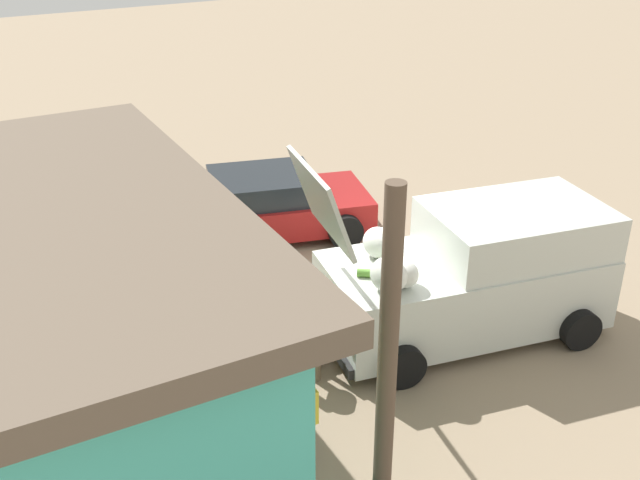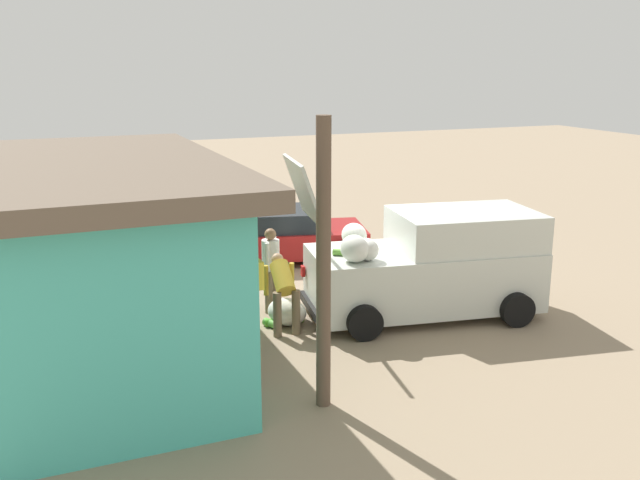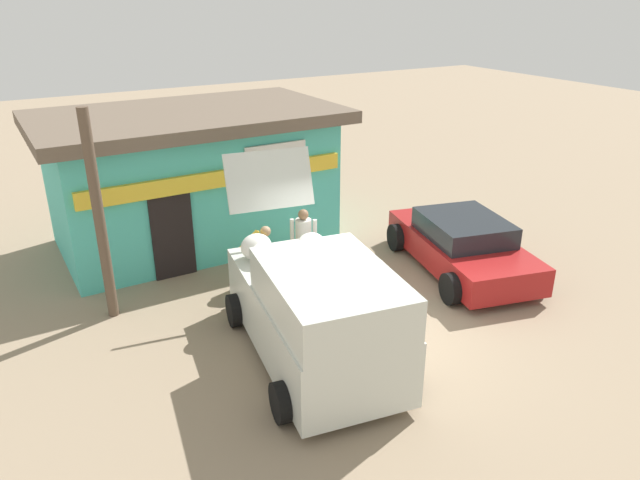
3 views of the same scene
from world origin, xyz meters
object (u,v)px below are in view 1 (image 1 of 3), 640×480
paint_bucket (182,293)px  parked_sedan (263,206)px  storefront_bar (51,339)px  delivery_van (474,273)px  vendor_standing (273,280)px  unloaded_banana_pile (299,348)px  customer_bending (298,325)px

paint_bucket → parked_sedan: bearing=-51.9°
paint_bucket → storefront_bar: bearing=140.0°
delivery_van → paint_bucket: 4.73m
parked_sedan → vendor_standing: size_ratio=2.70×
delivery_van → paint_bucket: delivery_van is taller
unloaded_banana_pile → paint_bucket: size_ratio=2.92×
vendor_standing → customer_bending: (-1.14, 0.14, -0.10)m
storefront_bar → vendor_standing: (1.25, -3.32, -0.72)m
delivery_van → parked_sedan: (4.58, 1.46, -0.38)m
delivery_van → customer_bending: size_ratio=3.56×
storefront_bar → customer_bending: storefront_bar is taller
customer_bending → delivery_van: bearing=-92.6°
storefront_bar → delivery_van: bearing=-90.2°
storefront_bar → paint_bucket: size_ratio=21.50×
delivery_van → customer_bending: bearing=87.4°
vendor_standing → paint_bucket: size_ratio=4.94×
customer_bending → unloaded_banana_pile: 0.69m
delivery_van → unloaded_banana_pile: delivery_van is taller
parked_sedan → vendor_standing: 3.56m
paint_bucket → unloaded_banana_pile: bearing=-157.6°
storefront_bar → unloaded_banana_pile: size_ratio=7.37×
customer_bending → paint_bucket: customer_bending is taller
unloaded_banana_pile → paint_bucket: (2.38, 0.98, -0.06)m
storefront_bar → customer_bending: 3.28m
delivery_van → unloaded_banana_pile: bearing=81.0°
storefront_bar → unloaded_banana_pile: storefront_bar is taller
parked_sedan → customer_bending: 4.67m
parked_sedan → storefront_bar: bearing=134.8°
storefront_bar → parked_sedan: (4.56, -4.60, -1.07)m
parked_sedan → unloaded_banana_pile: (-4.15, 1.27, -0.36)m
delivery_van → parked_sedan: 4.82m
unloaded_banana_pile → parked_sedan: bearing=-17.0°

